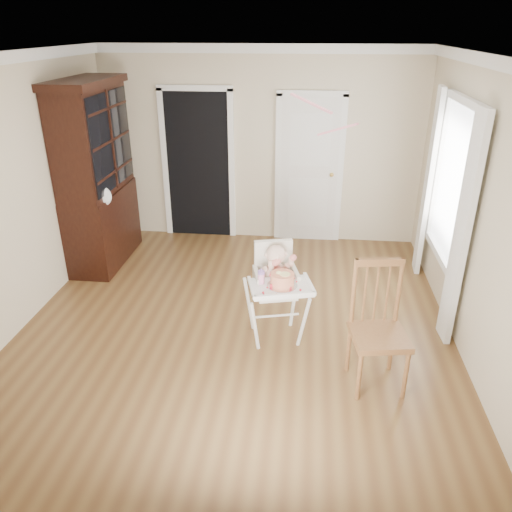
# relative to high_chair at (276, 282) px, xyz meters

# --- Properties ---
(floor) EXTENTS (5.00, 5.00, 0.00)m
(floor) POSITION_rel_high_chair_xyz_m (-0.43, 0.17, -0.64)
(floor) COLOR brown
(floor) RESTS_ON ground
(ceiling) EXTENTS (5.00, 5.00, 0.00)m
(ceiling) POSITION_rel_high_chair_xyz_m (-0.43, 0.17, 2.06)
(ceiling) COLOR white
(ceiling) RESTS_ON wall_back
(wall_back) EXTENTS (4.50, 0.00, 4.50)m
(wall_back) POSITION_rel_high_chair_xyz_m (-0.43, 2.67, 0.71)
(wall_back) COLOR beige
(wall_back) RESTS_ON floor
(wall_left) EXTENTS (0.00, 5.00, 5.00)m
(wall_left) POSITION_rel_high_chair_xyz_m (-2.68, 0.17, 0.71)
(wall_left) COLOR beige
(wall_left) RESTS_ON floor
(wall_right) EXTENTS (0.00, 5.00, 5.00)m
(wall_right) POSITION_rel_high_chair_xyz_m (1.82, 0.17, 0.71)
(wall_right) COLOR beige
(wall_right) RESTS_ON floor
(crown_molding) EXTENTS (4.50, 5.00, 0.12)m
(crown_molding) POSITION_rel_high_chair_xyz_m (-0.43, 0.17, 2.00)
(crown_molding) COLOR white
(crown_molding) RESTS_ON ceiling
(doorway) EXTENTS (1.06, 0.05, 2.22)m
(doorway) POSITION_rel_high_chair_xyz_m (-1.33, 2.66, 0.47)
(doorway) COLOR black
(doorway) RESTS_ON wall_back
(closet_door) EXTENTS (0.96, 0.09, 2.13)m
(closet_door) POSITION_rel_high_chair_xyz_m (0.27, 2.65, 0.39)
(closet_door) COLOR white
(closet_door) RESTS_ON wall_back
(window_right) EXTENTS (0.13, 1.84, 2.30)m
(window_right) POSITION_rel_high_chair_xyz_m (1.75, 0.97, 0.65)
(window_right) COLOR white
(window_right) RESTS_ON wall_right
(high_chair) EXTENTS (0.74, 0.85, 1.03)m
(high_chair) POSITION_rel_high_chair_xyz_m (0.00, 0.00, 0.00)
(high_chair) COLOR white
(high_chair) RESTS_ON floor
(baby) EXTENTS (0.33, 0.24, 0.45)m
(baby) POSITION_rel_high_chair_xyz_m (-0.00, 0.02, 0.15)
(baby) COLOR beige
(baby) RESTS_ON high_chair
(cake) EXTENTS (0.29, 0.29, 0.13)m
(cake) POSITION_rel_high_chair_xyz_m (0.07, -0.22, 0.15)
(cake) COLOR silver
(cake) RESTS_ON high_chair
(sippy_cup) EXTENTS (0.07, 0.07, 0.16)m
(sippy_cup) POSITION_rel_high_chair_xyz_m (-0.13, -0.18, 0.15)
(sippy_cup) COLOR pink
(sippy_cup) RESTS_ON high_chair
(china_cabinet) EXTENTS (0.62, 1.39, 2.35)m
(china_cabinet) POSITION_rel_high_chair_xyz_m (-2.41, 1.61, 0.54)
(china_cabinet) COLOR black
(china_cabinet) RESTS_ON floor
(dining_chair) EXTENTS (0.53, 0.53, 1.14)m
(dining_chair) POSITION_rel_high_chair_xyz_m (0.93, -0.60, -0.10)
(dining_chair) COLOR brown
(dining_chair) RESTS_ON floor
(streamer) EXTENTS (0.41, 0.32, 0.15)m
(streamer) POSITION_rel_high_chair_xyz_m (0.26, 0.56, 1.62)
(streamer) COLOR pink
(streamer) RESTS_ON ceiling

